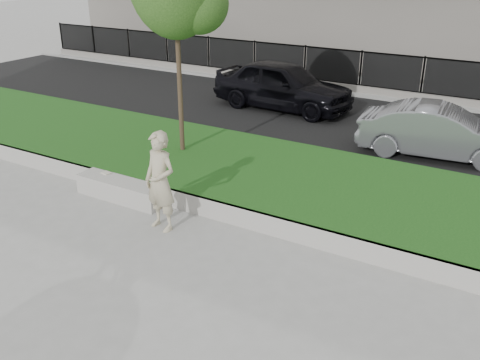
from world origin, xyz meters
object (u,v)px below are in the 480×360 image
Objects in this scene: car_dark at (283,85)px; car_silver at (440,132)px; man at (160,182)px; stone_bench at (121,190)px; book at (106,173)px.

car_dark is 1.17× the size of car_silver.
man is at bearing 144.11° from car_silver.
man is (1.58, -0.57, 0.75)m from stone_bench.
car_silver is (5.77, 5.84, 0.26)m from book.
car_silver is (5.41, -2.01, -0.14)m from car_dark.
car_dark reaches higher than stone_bench.
car_dark is (-0.16, 7.99, 0.62)m from stone_bench.
book is 8.21m from car_silver.
car_dark is at bearing 97.49° from book.
man reaches higher than book.
stone_bench is at bearing 168.45° from man.
car_silver is at bearing 48.73° from stone_bench.
book is (-0.52, 0.14, 0.22)m from stone_bench.
man is at bearing -165.10° from car_dark.
man is 2.28m from book.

